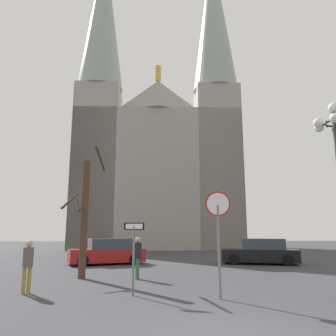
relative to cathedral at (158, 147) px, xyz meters
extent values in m
cube|color=gray|center=(0.04, 1.39, -4.37)|extent=(18.81, 12.95, 15.29)
pyramid|color=gray|center=(-0.11, -3.83, 5.02)|extent=(6.52, 2.18, 3.50)
cylinder|color=gold|center=(-0.11, -3.83, 7.67)|extent=(0.70, 0.70, 1.80)
cube|color=gray|center=(-6.90, -2.24, -2.89)|extent=(4.93, 4.93, 18.25)
cone|color=gray|center=(-6.90, -2.24, 16.04)|extent=(5.27, 5.27, 19.63)
cube|color=gray|center=(6.77, -2.62, -2.89)|extent=(4.93, 4.93, 18.25)
cone|color=gray|center=(6.77, -2.62, 16.04)|extent=(5.27, 5.27, 19.63)
cylinder|color=slate|center=(1.12, -29.08, -10.66)|extent=(0.08, 0.08, 2.72)
cylinder|color=red|center=(1.12, -29.08, -9.26)|extent=(0.75, 0.21, 0.76)
cylinder|color=white|center=(1.12, -29.10, -9.26)|extent=(0.65, 0.15, 0.67)
cylinder|color=slate|center=(-1.44, -28.43, -10.97)|extent=(0.07, 0.07, 2.09)
cube|color=black|center=(-1.44, -28.43, -9.93)|extent=(0.65, 0.18, 0.23)
cube|color=white|center=(-1.44, -28.45, -9.93)|extent=(0.54, 0.13, 0.16)
sphere|color=white|center=(4.80, -29.53, -6.26)|extent=(0.33, 0.33, 0.33)
sphere|color=white|center=(5.07, -29.07, -6.76)|extent=(0.30, 0.30, 0.30)
cylinder|color=#2D3833|center=(4.93, -29.30, -6.76)|extent=(0.49, 0.31, 0.05)
sphere|color=white|center=(4.53, -29.07, -6.76)|extent=(0.30, 0.30, 0.30)
cylinder|color=#2D3833|center=(4.67, -29.30, -6.76)|extent=(0.49, 0.31, 0.05)
sphere|color=white|center=(4.26, -29.53, -6.76)|extent=(0.30, 0.30, 0.30)
cylinder|color=#2D3833|center=(4.53, -29.53, -6.76)|extent=(0.05, 0.54, 0.05)
sphere|color=white|center=(4.53, -30.00, -6.76)|extent=(0.30, 0.30, 0.30)
cylinder|color=#2D3833|center=(4.67, -29.77, -6.76)|extent=(0.49, 0.31, 0.05)
cylinder|color=#473323|center=(-3.75, -24.56, -9.52)|extent=(0.31, 0.31, 4.99)
cylinder|color=#473323|center=(-4.02, -24.70, -8.99)|extent=(0.41, 0.66, 0.61)
cylinder|color=#473323|center=(-3.14, -24.67, -6.95)|extent=(0.33, 1.28, 0.91)
cylinder|color=#473323|center=(-4.43, -24.41, -8.77)|extent=(0.43, 1.43, 0.85)
cube|color=maroon|center=(-3.48, -18.60, -11.49)|extent=(4.71, 3.13, 0.75)
cube|color=#333D47|center=(-3.28, -18.53, -10.82)|extent=(2.83, 2.35, 0.60)
cylinder|color=black|center=(-4.62, -19.85, -11.70)|extent=(0.68, 0.41, 0.64)
cylinder|color=black|center=(-5.15, -18.28, -11.70)|extent=(0.68, 0.41, 0.64)
cylinder|color=black|center=(-1.82, -18.92, -11.70)|extent=(0.68, 0.41, 0.64)
cylinder|color=black|center=(-2.35, -17.34, -11.70)|extent=(0.68, 0.41, 0.64)
cube|color=black|center=(5.71, -18.93, -11.51)|extent=(4.75, 3.00, 0.72)
cube|color=#333D47|center=(5.92, -19.00, -10.83)|extent=(2.84, 2.27, 0.62)
cylinder|color=black|center=(4.03, -19.28, -11.70)|extent=(0.68, 0.39, 0.64)
cylinder|color=black|center=(4.50, -17.72, -11.70)|extent=(0.68, 0.39, 0.64)
cylinder|color=black|center=(6.91, -20.14, -11.70)|extent=(0.68, 0.39, 0.64)
cylinder|color=black|center=(7.38, -18.59, -11.70)|extent=(0.68, 0.39, 0.64)
cylinder|color=#33663F|center=(-1.44, -24.97, -11.60)|extent=(0.12, 0.12, 0.84)
cylinder|color=#33663F|center=(-1.40, -24.82, -11.60)|extent=(0.12, 0.12, 0.84)
cylinder|color=black|center=(-1.42, -24.90, -10.87)|extent=(0.32, 0.32, 0.63)
sphere|color=tan|center=(-1.42, -24.90, -10.44)|extent=(0.23, 0.23, 0.23)
cylinder|color=olive|center=(-4.76, -27.84, -11.61)|extent=(0.12, 0.12, 0.82)
cylinder|color=olive|center=(-4.91, -27.91, -11.61)|extent=(0.12, 0.12, 0.82)
cylinder|color=#594C47|center=(-4.83, -27.88, -10.89)|extent=(0.32, 0.32, 0.61)
sphere|color=tan|center=(-4.83, -27.88, -10.48)|extent=(0.22, 0.22, 0.22)
camera|label=1|loc=(-0.96, -39.10, -10.08)|focal=35.42mm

